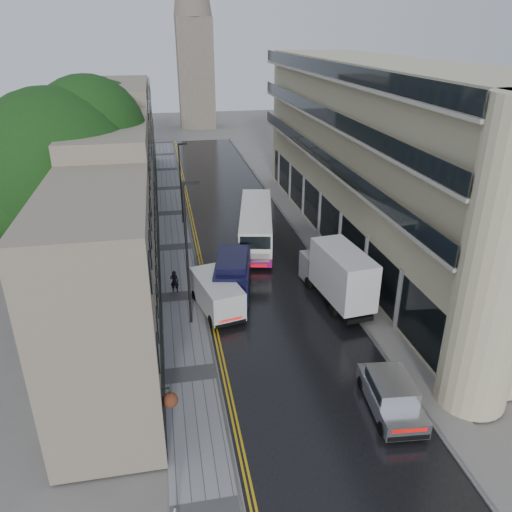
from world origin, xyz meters
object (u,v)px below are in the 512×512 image
object	(u,v)px
cream_bus	(241,240)
silver_hatchback	(384,420)
white_lorry	(334,289)
pedestrian	(174,281)
lamp_post_near	(187,257)
lamp_post_far	(181,184)
tree_far	(92,160)
tree_near	(62,199)
navy_van	(215,286)
white_van	(211,310)

from	to	relation	value
cream_bus	silver_hatchback	distance (m)	19.73
white_lorry	pedestrian	bearing A→B (deg)	146.30
cream_bus	pedestrian	bearing A→B (deg)	-126.20
cream_bus	lamp_post_near	distance (m)	10.32
silver_hatchback	lamp_post_far	world-z (taller)	lamp_post_far
tree_far	pedestrian	size ratio (longest dim) A/B	8.01
tree_near	pedestrian	xyz separation A→B (m)	(6.23, -0.14, -6.05)
navy_van	pedestrian	xyz separation A→B (m)	(-2.50, 2.12, -0.52)
white_lorry	lamp_post_far	distance (m)	19.80
tree_near	tree_far	distance (m)	13.02
lamp_post_far	cream_bus	bearing A→B (deg)	-85.32
navy_van	tree_far	bearing A→B (deg)	130.74
white_van	pedestrian	xyz separation A→B (m)	(-1.97, 4.52, -0.21)
cream_bus	pedestrian	world-z (taller)	cream_bus
tree_near	lamp_post_far	xyz separation A→B (m)	(7.52, 12.99, -3.26)
silver_hatchback	lamp_post_far	xyz separation A→B (m)	(-7.03, 27.81, 2.83)
white_van	lamp_post_near	world-z (taller)	lamp_post_near
cream_bus	tree_near	bearing A→B (deg)	-146.52
silver_hatchback	pedestrian	world-z (taller)	silver_hatchback
navy_van	cream_bus	bearing A→B (deg)	80.08
tree_far	white_lorry	distance (m)	24.01
lamp_post_near	lamp_post_far	world-z (taller)	lamp_post_near
cream_bus	white_lorry	xyz separation A→B (m)	(4.13, -9.65, 0.45)
tree_near	navy_van	size ratio (longest dim) A/B	2.53
tree_far	cream_bus	size ratio (longest dim) A/B	1.15
tree_far	lamp_post_far	distance (m)	7.66
navy_van	white_van	bearing A→B (deg)	-90.66
tree_far	navy_van	distance (m)	18.09
white_lorry	lamp_post_far	xyz separation A→B (m)	(-8.11, 17.97, 1.75)
tree_far	lamp_post_near	size ratio (longest dim) A/B	1.44
white_lorry	lamp_post_near	xyz separation A→B (m)	(-8.62, 0.84, 2.51)
tree_near	tree_far	world-z (taller)	tree_near
navy_van	pedestrian	bearing A→B (deg)	151.55
tree_near	navy_van	xyz separation A→B (m)	(8.73, -2.26, -5.53)
navy_van	lamp_post_far	distance (m)	15.47
lamp_post_far	tree_near	bearing A→B (deg)	-140.91
pedestrian	silver_hatchback	bearing A→B (deg)	132.44
tree_near	tree_far	size ratio (longest dim) A/B	1.11
white_lorry	white_van	world-z (taller)	white_lorry
tree_near	white_van	xyz separation A→B (m)	(8.20, -4.67, -5.84)
tree_near	white_lorry	size ratio (longest dim) A/B	1.90
white_van	white_lorry	bearing A→B (deg)	-15.06
tree_far	cream_bus	xyz separation A→B (m)	(11.19, -8.33, -4.74)
navy_van	lamp_post_near	bearing A→B (deg)	-120.60
tree_near	white_lorry	xyz separation A→B (m)	(15.63, -4.98, -5.01)
tree_near	cream_bus	world-z (taller)	tree_near
cream_bus	lamp_post_near	world-z (taller)	lamp_post_near
navy_van	lamp_post_near	xyz separation A→B (m)	(-1.72, -1.88, 3.03)
tree_far	white_lorry	bearing A→B (deg)	-49.55
cream_bus	white_lorry	world-z (taller)	white_lorry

